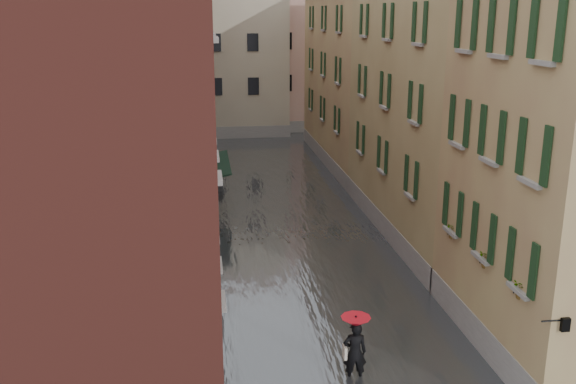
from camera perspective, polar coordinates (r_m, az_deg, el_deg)
ground at (r=22.26m, az=4.39°, el=-12.10°), size 120.00×120.00×0.00m
floodwater at (r=34.09m, az=-0.13°, el=-1.80°), size 10.00×60.00×0.20m
building_left_near at (r=17.86m, az=-16.28°, el=2.56°), size 6.00×8.00×13.00m
building_left_mid at (r=28.65m, az=-13.17°, el=7.05°), size 6.00×14.00×12.50m
building_left_far at (r=43.44m, az=-11.49°, el=10.98°), size 6.00×16.00×14.00m
building_right_mid at (r=30.64m, az=14.11°, el=8.00°), size 6.00×14.00×13.00m
building_right_far at (r=44.91m, az=6.98°, el=9.71°), size 6.00×16.00×11.50m
building_end_cream at (r=57.36m, az=-6.55°, el=11.77°), size 12.00×9.00×13.00m
building_end_pink at (r=60.26m, az=2.17°, el=11.57°), size 10.00×9.00×12.00m
awning_near at (r=33.13m, az=-6.11°, el=1.84°), size 1.09×3.07×2.80m
awning_far at (r=35.90m, az=-6.26°, el=2.91°), size 1.09×2.79×2.80m
wall_lantern at (r=17.42m, az=23.28°, el=-10.68°), size 0.71×0.22×0.35m
window_planters at (r=20.37m, az=17.24°, el=-4.71°), size 0.59×5.67×0.84m
pedestrian_main at (r=18.95m, az=5.97°, el=-13.33°), size 0.87×0.87×2.06m
pedestrian_far at (r=39.75m, az=-6.01°, el=1.63°), size 0.81×0.67×1.49m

